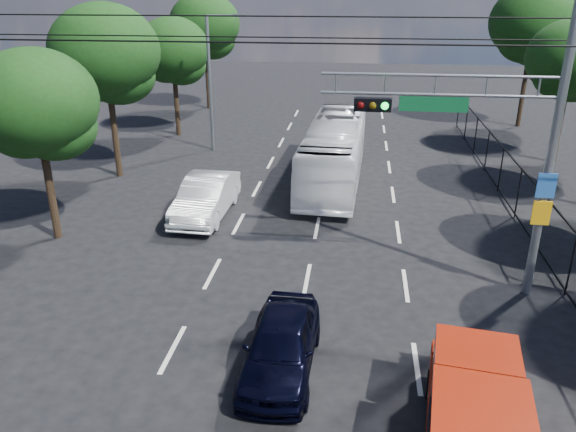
% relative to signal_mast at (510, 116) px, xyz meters
% --- Properties ---
extents(lane_markings, '(6.12, 38.00, 0.01)m').
position_rel_signal_mast_xyz_m(lane_markings, '(-5.28, 6.01, -5.24)').
color(lane_markings, beige).
rests_on(lane_markings, ground).
extents(signal_mast, '(6.43, 0.39, 9.50)m').
position_rel_signal_mast_xyz_m(signal_mast, '(0.00, 0.00, 0.00)').
color(signal_mast, slate).
rests_on(signal_mast, ground).
extents(streetlight_left, '(2.09, 0.22, 7.08)m').
position_rel_signal_mast_xyz_m(streetlight_left, '(-11.62, 14.01, -1.30)').
color(streetlight_left, slate).
rests_on(streetlight_left, ground).
extents(utility_wires, '(22.00, 5.04, 0.74)m').
position_rel_signal_mast_xyz_m(utility_wires, '(-5.28, 0.84, 1.99)').
color(utility_wires, black).
rests_on(utility_wires, ground).
extents(fence_right, '(0.06, 34.03, 2.00)m').
position_rel_signal_mast_xyz_m(fence_right, '(2.32, 4.18, -4.21)').
color(fence_right, black).
rests_on(fence_right, ground).
extents(tree_right_d, '(4.32, 4.32, 7.02)m').
position_rel_signal_mast_xyz_m(tree_right_d, '(6.13, 14.03, -0.39)').
color(tree_right_d, black).
rests_on(tree_right_d, ground).
extents(tree_right_e, '(5.28, 5.28, 8.58)m').
position_rel_signal_mast_xyz_m(tree_right_e, '(6.33, 22.03, 0.69)').
color(tree_right_e, black).
rests_on(tree_right_e, ground).
extents(tree_left_b, '(4.08, 4.08, 6.63)m').
position_rel_signal_mast_xyz_m(tree_left_b, '(-14.47, 2.03, -0.66)').
color(tree_left_b, black).
rests_on(tree_left_b, ground).
extents(tree_left_c, '(4.80, 4.80, 7.80)m').
position_rel_signal_mast_xyz_m(tree_left_c, '(-15.07, 9.03, 0.15)').
color(tree_left_c, black).
rests_on(tree_left_c, ground).
extents(tree_left_d, '(4.20, 4.20, 6.83)m').
position_rel_signal_mast_xyz_m(tree_left_d, '(-14.67, 17.03, -0.52)').
color(tree_left_d, black).
rests_on(tree_left_d, ground).
extents(tree_left_e, '(4.92, 4.92, 7.99)m').
position_rel_signal_mast_xyz_m(tree_left_e, '(-14.87, 25.03, 0.29)').
color(tree_left_e, black).
rests_on(tree_left_e, ground).
extents(red_pickup, '(2.37, 4.98, 1.79)m').
position_rel_signal_mast_xyz_m(red_pickup, '(-1.50, -6.57, -4.29)').
color(red_pickup, black).
rests_on(red_pickup, ground).
extents(navy_hatchback, '(1.70, 4.04, 1.37)m').
position_rel_signal_mast_xyz_m(navy_hatchback, '(-5.49, -4.43, -4.56)').
color(navy_hatchback, black).
rests_on(navy_hatchback, ground).
extents(white_bus, '(2.78, 10.20, 2.82)m').
position_rel_signal_mast_xyz_m(white_bus, '(-4.95, 9.47, -3.83)').
color(white_bus, white).
rests_on(white_bus, ground).
extents(white_van, '(1.80, 4.80, 1.56)m').
position_rel_signal_mast_xyz_m(white_van, '(-9.69, 4.68, -4.46)').
color(white_van, silver).
rests_on(white_van, ground).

